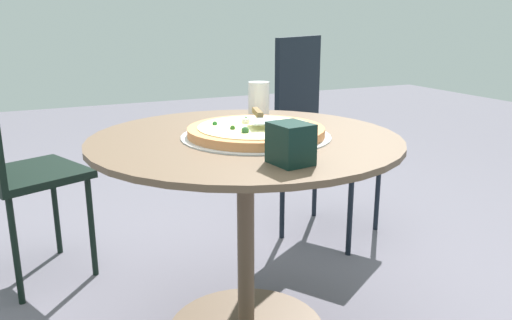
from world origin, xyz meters
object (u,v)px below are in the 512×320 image
(napkin_dispenser, at_px, (291,144))
(patio_chair_far, at_px, (12,165))
(pizza_on_tray, at_px, (256,132))
(patio_chair_near, at_px, (318,124))
(drinking_cup, at_px, (259,100))
(patio_table, at_px, (246,193))
(pizza_server, at_px, (260,117))

(napkin_dispenser, height_order, patio_chair_far, patio_chair_far)
(pizza_on_tray, distance_m, patio_chair_near, 0.94)
(drinking_cup, relative_size, patio_chair_near, 0.13)
(drinking_cup, xyz_separation_m, napkin_dispenser, (0.19, 0.60, -0.01))
(drinking_cup, distance_m, patio_chair_far, 0.97)
(pizza_on_tray, height_order, patio_chair_far, patio_chair_far)
(drinking_cup, height_order, napkin_dispenser, drinking_cup)
(patio_table, xyz_separation_m, pizza_server, (-0.06, -0.01, 0.24))
(napkin_dispenser, xyz_separation_m, patio_chair_near, (-0.68, -0.99, -0.19))
(pizza_on_tray, bearing_deg, patio_table, -28.98)
(pizza_on_tray, relative_size, pizza_server, 2.12)
(pizza_on_tray, distance_m, drinking_cup, 0.33)
(patio_table, relative_size, patio_chair_far, 1.16)
(pizza_on_tray, relative_size, napkin_dispenser, 4.43)
(patio_table, height_order, pizza_server, pizza_server)
(pizza_on_tray, distance_m, pizza_server, 0.06)
(pizza_on_tray, distance_m, patio_chair_far, 1.02)
(napkin_dispenser, height_order, patio_chair_near, patio_chair_near)
(pizza_server, distance_m, drinking_cup, 0.29)
(pizza_on_tray, relative_size, drinking_cup, 3.59)
(drinking_cup, distance_m, napkin_dispenser, 0.63)
(patio_table, relative_size, patio_chair_near, 1.01)
(drinking_cup, xyz_separation_m, patio_chair_far, (0.84, -0.42, -0.26))
(patio_table, height_order, patio_chair_far, patio_chair_far)
(patio_table, bearing_deg, patio_chair_near, -135.11)
(napkin_dispenser, bearing_deg, patio_table, 168.77)
(drinking_cup, xyz_separation_m, patio_chair_near, (-0.49, -0.39, -0.20))
(drinking_cup, bearing_deg, patio_chair_far, -26.82)
(pizza_on_tray, bearing_deg, drinking_cup, -116.64)
(patio_chair_near, bearing_deg, patio_table, 44.89)
(patio_chair_far, bearing_deg, pizza_server, 136.50)
(patio_table, relative_size, drinking_cup, 7.49)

